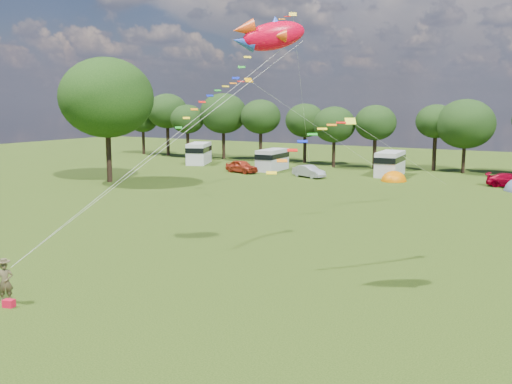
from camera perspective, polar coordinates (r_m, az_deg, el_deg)
The scene contains 16 objects.
ground_plane at distance 24.03m, azimuth -9.84°, elevation -12.09°, with size 180.00×180.00×0.00m, color black.
tree_line at distance 72.70m, azimuth 22.96°, elevation 6.53°, with size 102.98×10.98×10.27m.
big_tree at distance 63.39m, azimuth -14.72°, elevation 9.10°, with size 10.00×10.00×13.28m.
car_a at distance 69.82m, azimuth -1.45°, elevation 2.57°, with size 1.83×4.64×1.55m, color #AA3118.
car_b at distance 65.73m, azimuth 5.31°, elevation 2.07°, with size 1.48×3.95×1.40m, color #989B9F.
car_c at distance 63.29m, azimuth 24.20°, elevation 1.05°, with size 1.96×4.67×1.40m, color maroon.
campervan_a at distance 80.38m, azimuth -5.73°, elevation 3.95°, with size 4.71×6.45×2.91m.
campervan_b at distance 72.25m, azimuth 1.64°, elevation 3.32°, with size 2.62×5.55×2.66m.
campervan_c at distance 68.67m, azimuth 13.26°, elevation 2.86°, with size 2.92×5.98×2.85m.
tent_orange at distance 64.25m, azimuth 13.60°, elevation 1.09°, with size 2.79×3.05×2.18m.
kite_flyer at distance 27.15m, azimuth -23.79°, elevation -8.25°, with size 0.66×0.43×1.80m, color brown.
kite_bag at distance 26.69m, azimuth -23.48°, elevation -10.18°, with size 0.46×0.31×0.33m, color red.
fish_kite at distance 26.92m, azimuth 1.21°, elevation 15.35°, with size 3.36×2.95×1.90m.
streamer_kite_a at distance 49.56m, azimuth 1.33°, elevation 15.47°, with size 3.43×5.59×5.79m.
streamer_kite_b at distance 43.58m, azimuth -3.65°, elevation 9.71°, with size 4.25×4.68×3.79m.
streamer_kite_c at distance 30.47m, azimuth 6.36°, elevation 5.59°, with size 3.17×4.88×2.79m.
Camera 1 is at (14.56, -17.08, 8.60)m, focal length 40.00 mm.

